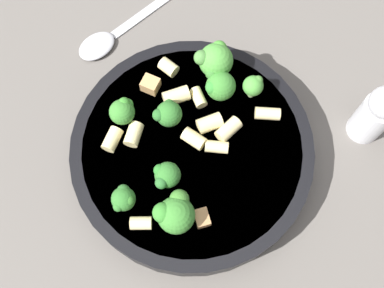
% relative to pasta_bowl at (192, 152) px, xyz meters
% --- Properties ---
extents(ground_plane, '(2.00, 2.00, 0.00)m').
position_rel_pasta_bowl_xyz_m(ground_plane, '(0.00, 0.00, -0.02)').
color(ground_plane, '#5B5651').
extents(pasta_bowl, '(0.28, 0.28, 0.04)m').
position_rel_pasta_bowl_xyz_m(pasta_bowl, '(0.00, 0.00, 0.00)').
color(pasta_bowl, black).
rests_on(pasta_bowl, ground_plane).
extents(broccoli_floret_0, '(0.03, 0.03, 0.04)m').
position_rel_pasta_bowl_xyz_m(broccoli_floret_0, '(-0.01, -0.05, 0.04)').
color(broccoli_floret_0, '#9EC175').
rests_on(broccoli_floret_0, pasta_bowl).
extents(broccoli_floret_1, '(0.03, 0.04, 0.04)m').
position_rel_pasta_bowl_xyz_m(broccoli_floret_1, '(0.01, 0.07, 0.04)').
color(broccoli_floret_1, '#84AD60').
rests_on(broccoli_floret_1, pasta_bowl).
extents(broccoli_floret_2, '(0.02, 0.02, 0.03)m').
position_rel_pasta_bowl_xyz_m(broccoli_floret_2, '(0.05, 0.08, 0.04)').
color(broccoli_floret_2, '#9EC175').
rests_on(broccoli_floret_2, pasta_bowl).
extents(broccoli_floret_3, '(0.04, 0.04, 0.05)m').
position_rel_pasta_bowl_xyz_m(broccoli_floret_3, '(-0.00, 0.10, 0.05)').
color(broccoli_floret_3, '#9EC175').
rests_on(broccoli_floret_3, pasta_bowl).
extents(broccoli_floret_4, '(0.04, 0.05, 0.04)m').
position_rel_pasta_bowl_xyz_m(broccoli_floret_4, '(0.01, -0.08, 0.04)').
color(broccoli_floret_4, '#93B766').
rests_on(broccoli_floret_4, pasta_bowl).
extents(broccoli_floret_5, '(0.03, 0.03, 0.03)m').
position_rel_pasta_bowl_xyz_m(broccoli_floret_5, '(-0.03, 0.02, 0.04)').
color(broccoli_floret_5, '#93B766').
rests_on(broccoli_floret_5, pasta_bowl).
extents(broccoli_floret_6, '(0.03, 0.03, 0.04)m').
position_rel_pasta_bowl_xyz_m(broccoli_floret_6, '(-0.08, 0.01, 0.04)').
color(broccoli_floret_6, '#84AD60').
rests_on(broccoli_floret_6, pasta_bowl).
extents(broccoli_floret_7, '(0.03, 0.03, 0.03)m').
position_rel_pasta_bowl_xyz_m(broccoli_floret_7, '(-0.05, -0.08, 0.04)').
color(broccoli_floret_7, '#9EC175').
rests_on(broccoli_floret_7, pasta_bowl).
extents(rigatoni_0, '(0.03, 0.02, 0.01)m').
position_rel_pasta_bowl_xyz_m(rigatoni_0, '(0.03, 0.01, 0.02)').
color(rigatoni_0, beige).
rests_on(rigatoni_0, pasta_bowl).
extents(rigatoni_1, '(0.03, 0.02, 0.02)m').
position_rel_pasta_bowl_xyz_m(rigatoni_1, '(0.00, 0.01, 0.03)').
color(rigatoni_1, beige).
rests_on(rigatoni_1, pasta_bowl).
extents(rigatoni_2, '(0.03, 0.03, 0.02)m').
position_rel_pasta_bowl_xyz_m(rigatoni_2, '(0.01, 0.03, 0.03)').
color(rigatoni_2, beige).
rests_on(rigatoni_2, pasta_bowl).
extents(rigatoni_3, '(0.03, 0.02, 0.01)m').
position_rel_pasta_bowl_xyz_m(rigatoni_3, '(0.07, 0.06, 0.02)').
color(rigatoni_3, beige).
rests_on(rigatoni_3, pasta_bowl).
extents(rigatoni_4, '(0.03, 0.02, 0.02)m').
position_rel_pasta_bowl_xyz_m(rigatoni_4, '(-0.05, 0.09, 0.03)').
color(rigatoni_4, beige).
rests_on(rigatoni_4, pasta_bowl).
extents(rigatoni_5, '(0.02, 0.03, 0.02)m').
position_rel_pasta_bowl_xyz_m(rigatoni_5, '(-0.07, -0.01, 0.03)').
color(rigatoni_5, beige).
rests_on(rigatoni_5, pasta_bowl).
extents(rigatoni_6, '(0.03, 0.03, 0.02)m').
position_rel_pasta_bowl_xyz_m(rigatoni_6, '(-0.03, 0.05, 0.03)').
color(rigatoni_6, beige).
rests_on(rigatoni_6, pasta_bowl).
extents(rigatoni_7, '(0.02, 0.03, 0.01)m').
position_rel_pasta_bowl_xyz_m(rigatoni_7, '(-0.01, 0.06, 0.02)').
color(rigatoni_7, beige).
rests_on(rigatoni_7, pasta_bowl).
extents(rigatoni_8, '(0.03, 0.02, 0.01)m').
position_rel_pasta_bowl_xyz_m(rigatoni_8, '(-0.03, -0.10, 0.02)').
color(rigatoni_8, beige).
rests_on(rigatoni_8, pasta_bowl).
extents(rigatoni_9, '(0.02, 0.03, 0.02)m').
position_rel_pasta_bowl_xyz_m(rigatoni_9, '(-0.09, -0.02, 0.03)').
color(rigatoni_9, beige).
rests_on(rigatoni_9, pasta_bowl).
extents(rigatoni_10, '(0.03, 0.03, 0.02)m').
position_rel_pasta_bowl_xyz_m(rigatoni_10, '(0.03, 0.03, 0.03)').
color(rigatoni_10, beige).
rests_on(rigatoni_10, pasta_bowl).
extents(chicken_chunk_0, '(0.02, 0.02, 0.02)m').
position_rel_pasta_bowl_xyz_m(chicken_chunk_0, '(-0.07, 0.06, 0.03)').
color(chicken_chunk_0, tan).
rests_on(chicken_chunk_0, pasta_bowl).
extents(chicken_chunk_1, '(0.02, 0.02, 0.01)m').
position_rel_pasta_bowl_xyz_m(chicken_chunk_1, '(0.03, -0.08, 0.02)').
color(chicken_chunk_1, '#A87A4C').
rests_on(chicken_chunk_1, pasta_bowl).
extents(pepper_shaker, '(0.04, 0.04, 0.10)m').
position_rel_pasta_bowl_xyz_m(pepper_shaker, '(0.19, 0.09, 0.02)').
color(pepper_shaker, silver).
rests_on(pepper_shaker, ground_plane).
extents(spoon, '(0.11, 0.15, 0.01)m').
position_rel_pasta_bowl_xyz_m(spoon, '(-0.15, 0.13, -0.02)').
color(spoon, '#B2B2B7').
rests_on(spoon, ground_plane).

